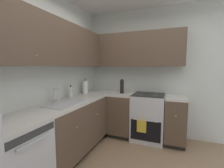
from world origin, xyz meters
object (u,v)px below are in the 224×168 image
dishwasher (13,165)px  oven_range (148,116)px  soap_bottle (71,92)px  paper_towel_roll (85,87)px  oil_bottle (122,87)px

dishwasher → oven_range: oven_range is taller
dishwasher → soap_bottle: bearing=8.2°
oven_range → paper_towel_roll: 1.42m
oven_range → oil_bottle: bearing=91.9°
dishwasher → paper_towel_roll: 1.83m
soap_bottle → paper_towel_roll: paper_towel_roll is taller
paper_towel_roll → oil_bottle: paper_towel_roll is taller
oil_bottle → oven_range: bearing=-88.1°
soap_bottle → oil_bottle: 1.06m
dishwasher → soap_bottle: soap_bottle is taller
oven_range → paper_towel_roll: size_ratio=3.28×
oil_bottle → dishwasher: bearing=165.2°
oven_range → oil_bottle: oil_bottle is taller
dishwasher → soap_bottle: (1.26, 0.18, 0.57)m
soap_bottle → paper_towel_roll: size_ratio=0.70×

